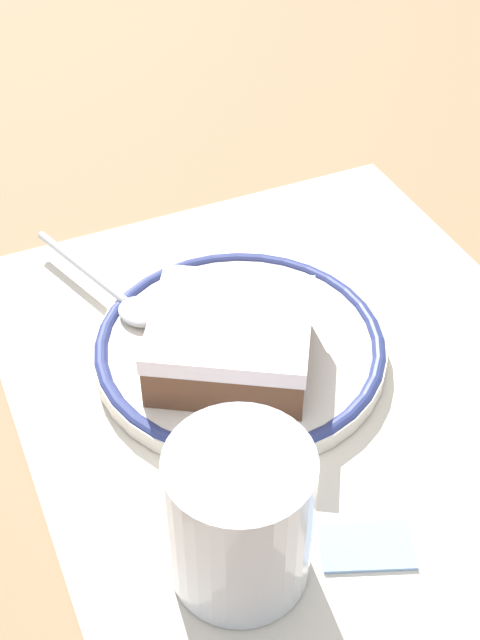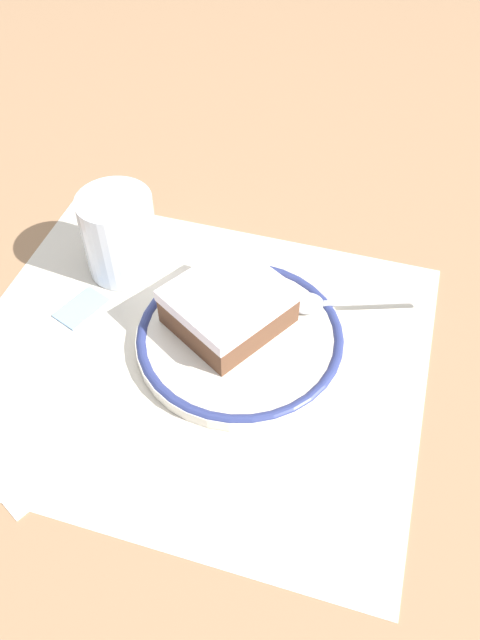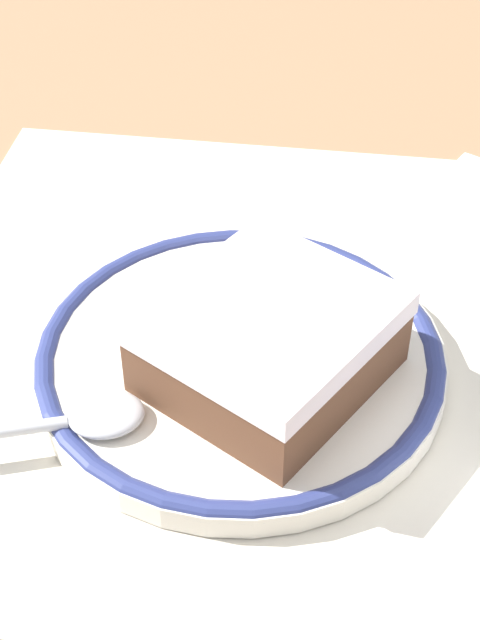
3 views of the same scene
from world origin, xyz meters
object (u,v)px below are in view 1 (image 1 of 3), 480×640
cake_slice (231,340)px  cup (240,523)px  plate (240,347)px  spoon (121,297)px  sugar_packet (367,543)px

cake_slice → cup: cup is taller
cake_slice → cup: 0.14m
plate → spoon: bearing=39.3°
cup → spoon: bearing=-1.4°
cake_slice → cup: size_ratio=1.50×
spoon → cup: cup is taller
spoon → sugar_packet: size_ratio=2.72×
cup → sugar_packet: 0.08m
plate → cup: size_ratio=2.21×
plate → spoon: (0.07, 0.06, 0.01)m
plate → cake_slice: size_ratio=1.48×
cake_slice → sugar_packet: 0.15m
spoon → plate: bearing=-140.7°
cake_slice → sugar_packet: (-0.15, -0.02, -0.03)m
sugar_packet → cup: bearing=75.1°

